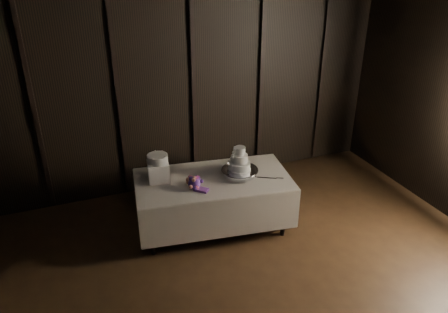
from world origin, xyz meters
TOP-DOWN VIEW (x-y plane):
  - room at (0.00, 0.00)m, footprint 6.08×7.08m
  - display_table at (-0.18, 2.15)m, footprint 2.11×1.30m
  - cake_stand at (0.17, 2.10)m, footprint 0.59×0.59m
  - wedding_cake at (0.14, 2.08)m, footprint 0.30×0.27m
  - bouquet at (-0.47, 2.03)m, footprint 0.47×0.47m
  - box_pedestal at (-0.84, 2.37)m, footprint 0.29×0.29m
  - small_cake at (-0.84, 2.37)m, footprint 0.30×0.30m
  - cake_knife at (0.45, 1.91)m, footprint 0.34×0.20m

SIDE VIEW (x-z plane):
  - display_table at x=-0.18m, z-range 0.04..0.80m
  - cake_knife at x=0.45m, z-range 0.76..0.77m
  - cake_stand at x=0.17m, z-range 0.76..0.85m
  - bouquet at x=-0.47m, z-range 0.73..0.91m
  - box_pedestal at x=-0.84m, z-range 0.76..1.01m
  - wedding_cake at x=0.14m, z-range 0.82..1.14m
  - small_cake at x=-0.84m, z-range 1.01..1.11m
  - room at x=0.00m, z-range -0.04..3.04m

